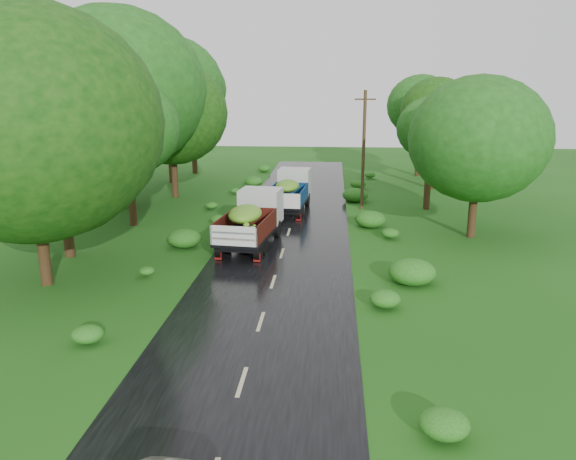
# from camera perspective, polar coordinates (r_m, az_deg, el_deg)

# --- Properties ---
(ground) EXTENTS (120.00, 120.00, 0.00)m
(ground) POSITION_cam_1_polar(r_m,az_deg,el_deg) (15.77, -4.70, -15.16)
(ground) COLOR #184E10
(ground) RESTS_ON ground
(road) EXTENTS (6.50, 80.00, 0.02)m
(road) POSITION_cam_1_polar(r_m,az_deg,el_deg) (20.21, -2.43, -8.15)
(road) COLOR black
(road) RESTS_ON ground
(road_lines) EXTENTS (0.12, 69.60, 0.00)m
(road_lines) POSITION_cam_1_polar(r_m,az_deg,el_deg) (21.13, -2.09, -7.08)
(road_lines) COLOR #BFB78C
(road_lines) RESTS_ON road
(truck_near) EXTENTS (2.77, 6.22, 2.53)m
(truck_near) POSITION_cam_1_polar(r_m,az_deg,el_deg) (27.87, -3.65, 1.29)
(truck_near) COLOR black
(truck_near) RESTS_ON ground
(truck_far) EXTENTS (2.49, 5.99, 2.46)m
(truck_far) POSITION_cam_1_polar(r_m,az_deg,el_deg) (35.52, 0.25, 4.13)
(truck_far) COLOR black
(truck_far) RESTS_ON ground
(utility_pole) EXTENTS (1.32, 0.22, 7.51)m
(utility_pole) POSITION_cam_1_polar(r_m,az_deg,el_deg) (36.14, 7.68, 8.14)
(utility_pole) COLOR #382616
(utility_pole) RESTS_ON ground
(trees_left) EXTENTS (6.71, 33.47, 9.66)m
(trees_left) POSITION_cam_1_polar(r_m,az_deg,el_deg) (36.06, -15.77, 12.44)
(trees_left) COLOR black
(trees_left) RESTS_ON ground
(trees_right) EXTENTS (4.74, 24.46, 7.62)m
(trees_right) POSITION_cam_1_polar(r_m,az_deg,el_deg) (39.95, 15.32, 10.72)
(trees_right) COLOR black
(trees_right) RESTS_ON ground
(shrubs) EXTENTS (11.90, 44.00, 0.70)m
(shrubs) POSITION_cam_1_polar(r_m,az_deg,el_deg) (28.59, -0.25, -0.58)
(shrubs) COLOR #185714
(shrubs) RESTS_ON ground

